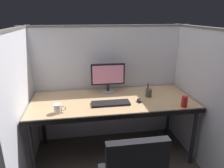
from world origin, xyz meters
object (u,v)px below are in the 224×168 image
(desk, at_px, (113,104))
(keyboard_main, at_px, (111,103))
(monitor_center, at_px, (108,76))
(coffee_mug, at_px, (58,109))
(soda_can, at_px, (184,102))
(pen_cup, at_px, (149,93))
(computer_mouse, at_px, (140,100))

(desk, bearing_deg, keyboard_main, -111.06)
(monitor_center, xyz_separation_m, coffee_mug, (-0.59, -0.51, -0.17))
(keyboard_main, xyz_separation_m, soda_can, (0.78, -0.19, 0.05))
(pen_cup, relative_size, soda_can, 1.39)
(computer_mouse, relative_size, pen_cup, 0.56)
(keyboard_main, distance_m, pen_cup, 0.51)
(keyboard_main, xyz_separation_m, computer_mouse, (0.34, 0.02, 0.01))
(desk, relative_size, keyboard_main, 4.42)
(keyboard_main, height_order, soda_can, soda_can)
(monitor_center, distance_m, coffee_mug, 0.80)
(desk, xyz_separation_m, pen_cup, (0.45, 0.04, 0.10))
(computer_mouse, bearing_deg, monitor_center, 130.69)
(desk, xyz_separation_m, keyboard_main, (-0.04, -0.11, 0.06))
(desk, xyz_separation_m, soda_can, (0.74, -0.30, 0.11))
(monitor_center, distance_m, keyboard_main, 0.44)
(desk, distance_m, computer_mouse, 0.32)
(monitor_center, distance_m, soda_can, 0.97)
(desk, distance_m, pen_cup, 0.46)
(coffee_mug, bearing_deg, monitor_center, 41.12)
(computer_mouse, bearing_deg, coffee_mug, -171.00)
(coffee_mug, xyz_separation_m, pen_cup, (1.05, 0.28, 0.00))
(keyboard_main, bearing_deg, computer_mouse, 2.81)
(desk, distance_m, soda_can, 0.80)
(computer_mouse, bearing_deg, soda_can, -25.58)
(desk, height_order, pen_cup, pen_cup)
(keyboard_main, height_order, computer_mouse, computer_mouse)
(desk, relative_size, coffee_mug, 15.08)
(desk, height_order, coffee_mug, coffee_mug)
(computer_mouse, relative_size, soda_can, 0.79)
(computer_mouse, xyz_separation_m, soda_can, (0.44, -0.21, 0.04))
(coffee_mug, relative_size, pen_cup, 0.74)
(computer_mouse, height_order, soda_can, soda_can)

